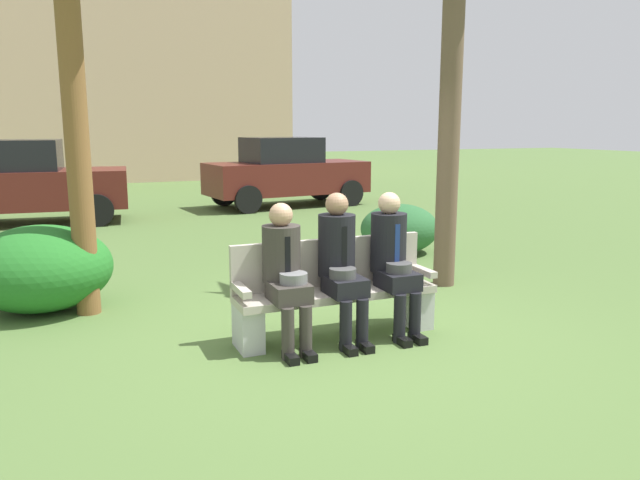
# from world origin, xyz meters

# --- Properties ---
(ground_plane) EXTENTS (80.00, 80.00, 0.00)m
(ground_plane) POSITION_xyz_m (0.00, 0.00, 0.00)
(ground_plane) COLOR #4F6C35
(park_bench) EXTENTS (1.90, 0.44, 0.90)m
(park_bench) POSITION_xyz_m (-0.06, 0.14, 0.42)
(park_bench) COLOR #B7AD9E
(park_bench) RESTS_ON ground
(seated_man_left) EXTENTS (0.34, 0.72, 1.28)m
(seated_man_left) POSITION_xyz_m (-0.58, 0.01, 0.71)
(seated_man_left) COLOR #38332D
(seated_man_left) RESTS_ON ground
(seated_man_middle) EXTENTS (0.34, 0.72, 1.35)m
(seated_man_middle) POSITION_xyz_m (-0.05, 0.01, 0.75)
(seated_man_middle) COLOR black
(seated_man_middle) RESTS_ON ground
(seated_man_right) EXTENTS (0.34, 0.72, 1.33)m
(seated_man_right) POSITION_xyz_m (0.49, 0.01, 0.74)
(seated_man_right) COLOR black
(seated_man_right) RESTS_ON ground
(shrub_near_bench) EXTENTS (1.22, 1.12, 0.76)m
(shrub_near_bench) POSITION_xyz_m (2.41, 3.22, 0.38)
(shrub_near_bench) COLOR #2B6232
(shrub_near_bench) RESTS_ON ground
(shrub_mid_lawn) EXTENTS (1.47, 1.34, 0.92)m
(shrub_mid_lawn) POSITION_xyz_m (-2.60, 2.05, 0.46)
(shrub_mid_lawn) COLOR #246F25
(shrub_mid_lawn) RESTS_ON ground
(parked_car_near) EXTENTS (4.02, 1.99, 1.68)m
(parked_car_near) POSITION_xyz_m (-3.11, 8.60, 0.84)
(parked_car_near) COLOR #591E19
(parked_car_near) RESTS_ON ground
(parked_car_far) EXTENTS (4.06, 2.08, 1.68)m
(parked_car_far) POSITION_xyz_m (2.68, 9.26, 0.84)
(parked_car_far) COLOR #591E19
(parked_car_far) RESTS_ON ground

